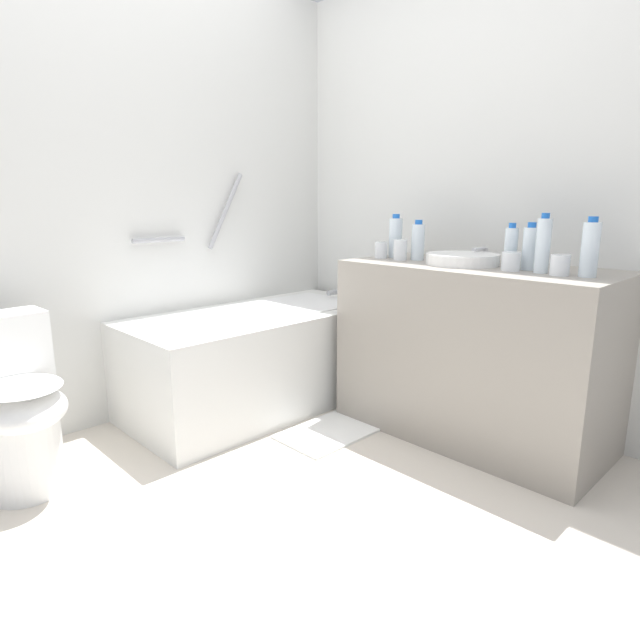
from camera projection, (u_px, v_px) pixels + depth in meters
name	position (u px, v px, depth m)	size (l,w,h in m)	color
ground_plane	(246.00, 511.00, 1.96)	(4.00, 4.00, 0.00)	beige
wall_back_tiled	(90.00, 192.00, 2.54)	(3.40, 0.10, 2.35)	silver
wall_right_mirror	(477.00, 193.00, 2.76)	(0.10, 2.72, 2.35)	silver
bathtub	(261.00, 355.00, 2.94)	(1.49, 0.70, 1.29)	silver
toilet	(15.00, 407.00, 2.05)	(0.37, 0.51, 0.71)	white
vanity_counter	(473.00, 352.00, 2.52)	(0.60, 1.25, 0.84)	gray
sink_basin	(462.00, 259.00, 2.47)	(0.34, 0.34, 0.05)	white
sink_faucet	(483.00, 255.00, 2.60)	(0.13, 0.15, 0.07)	silver
water_bottle_0	(530.00, 248.00, 2.26)	(0.06, 0.06, 0.20)	silver
water_bottle_1	(590.00, 249.00, 2.04)	(0.07, 0.07, 0.23)	silver
water_bottle_2	(543.00, 245.00, 2.15)	(0.06, 0.06, 0.25)	silver
water_bottle_3	(418.00, 242.00, 2.65)	(0.07, 0.07, 0.20)	silver
water_bottle_4	(396.00, 237.00, 2.76)	(0.07, 0.07, 0.23)	silver
water_bottle_5	(511.00, 247.00, 2.32)	(0.06, 0.06, 0.20)	silver
drinking_glass_0	(560.00, 265.00, 2.09)	(0.08, 0.08, 0.08)	white
drinking_glass_1	(381.00, 250.00, 2.75)	(0.07, 0.07, 0.09)	white
drinking_glass_2	(400.00, 250.00, 2.65)	(0.07, 0.07, 0.10)	white
drinking_glass_3	(511.00, 261.00, 2.24)	(0.08, 0.08, 0.08)	white
bath_mat	(343.00, 426.00, 2.68)	(0.69, 0.33, 0.01)	white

